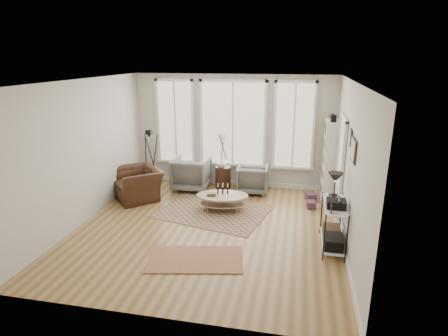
% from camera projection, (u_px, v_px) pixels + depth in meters
% --- Properties ---
extents(room, '(5.50, 5.54, 2.90)m').
position_uv_depth(room, '(209.00, 160.00, 7.16)').
color(room, '#A6804E').
rests_on(room, ground).
extents(bay_window, '(4.14, 0.12, 2.24)m').
position_uv_depth(bay_window, '(233.00, 125.00, 9.63)').
color(bay_window, '#CCB783').
rests_on(bay_window, ground).
extents(door, '(0.09, 1.06, 2.22)m').
position_uv_depth(door, '(340.00, 166.00, 7.81)').
color(door, silver).
rests_on(door, ground).
extents(bookcase, '(0.31, 0.85, 2.06)m').
position_uv_depth(bookcase, '(330.00, 160.00, 8.89)').
color(bookcase, white).
rests_on(bookcase, ground).
extents(low_shelf, '(0.38, 1.08, 1.30)m').
position_uv_depth(low_shelf, '(334.00, 221.00, 6.67)').
color(low_shelf, white).
rests_on(low_shelf, ground).
extents(wall_art, '(0.04, 0.88, 0.44)m').
position_uv_depth(wall_art, '(353.00, 147.00, 6.26)').
color(wall_art, black).
rests_on(wall_art, ground).
extents(rug_main, '(2.65, 2.21, 0.01)m').
position_uv_depth(rug_main, '(213.00, 211.00, 8.34)').
color(rug_main, brown).
rests_on(rug_main, ground).
extents(rug_runner, '(1.75, 1.18, 0.01)m').
position_uv_depth(rug_runner, '(195.00, 259.00, 6.38)').
color(rug_runner, maroon).
rests_on(rug_runner, ground).
extents(coffee_table, '(1.25, 0.89, 0.53)m').
position_uv_depth(coffee_table, '(222.00, 198.00, 8.34)').
color(coffee_table, tan).
rests_on(coffee_table, ground).
extents(armchair_left, '(0.90, 0.93, 0.84)m').
position_uv_depth(armchair_left, '(192.00, 173.00, 9.64)').
color(armchair_left, slate).
rests_on(armchair_left, ground).
extents(armchair_right, '(0.79, 0.81, 0.70)m').
position_uv_depth(armchair_right, '(252.00, 179.00, 9.43)').
color(armchair_right, slate).
rests_on(armchair_right, ground).
extents(side_table, '(0.40, 0.40, 1.67)m').
position_uv_depth(side_table, '(223.00, 159.00, 9.54)').
color(side_table, '#3A2115').
rests_on(side_table, ground).
extents(vase, '(0.26, 0.26, 0.25)m').
position_uv_depth(vase, '(221.00, 163.00, 9.50)').
color(vase, silver).
rests_on(vase, side_table).
extents(accent_chair, '(1.50, 1.50, 0.73)m').
position_uv_depth(accent_chair, '(137.00, 184.00, 9.02)').
color(accent_chair, '#3A2115').
rests_on(accent_chair, ground).
extents(tripod_camera, '(0.54, 0.54, 1.54)m').
position_uv_depth(tripod_camera, '(151.00, 162.00, 9.64)').
color(tripod_camera, black).
rests_on(tripod_camera, ground).
extents(book_stack_near, '(0.29, 0.33, 0.18)m').
position_uv_depth(book_stack_near, '(311.00, 197.00, 8.97)').
color(book_stack_near, maroon).
rests_on(book_stack_near, ground).
extents(book_stack_far, '(0.22, 0.27, 0.16)m').
position_uv_depth(book_stack_far, '(311.00, 205.00, 8.52)').
color(book_stack_far, maroon).
rests_on(book_stack_far, ground).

